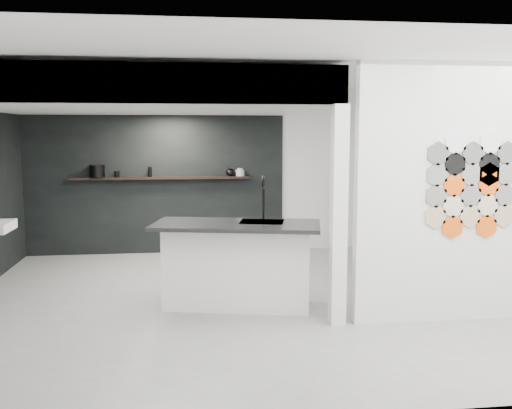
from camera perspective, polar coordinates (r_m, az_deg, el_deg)
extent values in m
cube|color=slate|center=(7.17, -0.50, -9.51)|extent=(7.00, 6.00, 0.01)
cube|color=silver|center=(6.59, 20.16, 1.04)|extent=(2.45, 0.15, 2.80)
cube|color=black|center=(9.84, -10.09, 1.95)|extent=(4.40, 0.04, 2.35)
cube|color=silver|center=(7.85, -11.03, 10.67)|extent=(4.40, 4.00, 0.40)
cube|color=silver|center=(6.11, 8.26, -1.18)|extent=(0.16, 0.16, 2.35)
cube|color=silver|center=(5.94, -12.27, 11.80)|extent=(4.40, 0.16, 0.40)
cube|color=black|center=(9.72, -9.55, 2.64)|extent=(3.00, 0.15, 0.04)
cube|color=silver|center=(6.79, -1.84, -6.18)|extent=(1.79, 0.98, 0.97)
cube|color=black|center=(6.60, -1.96, -2.07)|extent=(2.06, 1.25, 0.05)
cube|color=black|center=(6.71, 0.60, -1.78)|extent=(0.59, 0.53, 0.02)
cylinder|color=black|center=(6.90, 0.76, 0.43)|extent=(0.03, 0.03, 0.45)
torus|color=black|center=(6.81, 0.72, 2.25)|extent=(0.06, 0.16, 0.16)
cylinder|color=black|center=(9.81, -15.60, 3.23)|extent=(0.29, 0.29, 0.21)
ellipsoid|color=black|center=(9.74, -2.58, 3.24)|extent=(0.20, 0.20, 0.13)
cylinder|color=gray|center=(9.76, -1.60, 3.19)|extent=(0.19, 0.19, 0.11)
cylinder|color=gray|center=(9.75, -1.60, 3.26)|extent=(0.10, 0.10, 0.13)
cylinder|color=black|center=(9.72, -10.56, 3.22)|extent=(0.08, 0.08, 0.16)
cylinder|color=black|center=(9.77, -13.74, 2.97)|extent=(0.10, 0.10, 0.10)
cylinder|color=tan|center=(6.38, 17.50, -1.19)|extent=(0.26, 0.02, 0.26)
cylinder|color=#66635E|center=(6.36, 17.58, 0.82)|extent=(0.26, 0.02, 0.26)
cylinder|color=silver|center=(6.34, 17.66, 2.84)|extent=(0.26, 0.02, 0.26)
cylinder|color=black|center=(6.32, 17.74, 4.88)|extent=(0.26, 0.02, 0.26)
cylinder|color=#F2530C|center=(6.48, 19.03, -2.13)|extent=(0.26, 0.02, 0.26)
cylinder|color=beige|center=(6.45, 19.12, -0.16)|extent=(0.26, 0.02, 0.26)
cylinder|color=#F2530C|center=(6.43, 19.20, 1.83)|extent=(0.26, 0.02, 0.26)
cylinder|color=black|center=(6.41, 19.28, 3.84)|extent=(0.26, 0.02, 0.26)
cylinder|color=white|center=(6.41, 19.37, 5.84)|extent=(0.26, 0.02, 0.26)
cylinder|color=tan|center=(6.56, 20.60, -1.10)|extent=(0.26, 0.02, 0.26)
cylinder|color=#66635E|center=(6.53, 20.69, 0.85)|extent=(0.26, 0.02, 0.26)
cylinder|color=silver|center=(6.51, 20.78, 2.82)|extent=(0.26, 0.02, 0.26)
cylinder|color=black|center=(6.50, 20.87, 4.80)|extent=(0.26, 0.02, 0.26)
cylinder|color=#F2530C|center=(6.66, 22.05, -2.02)|extent=(0.26, 0.02, 0.26)
cylinder|color=beige|center=(6.63, 22.14, -0.10)|extent=(0.26, 0.02, 0.26)
cylinder|color=#F2530C|center=(6.61, 22.23, 1.84)|extent=(0.26, 0.02, 0.26)
cylinder|color=black|center=(6.60, 22.32, 3.78)|extent=(0.26, 0.02, 0.26)
cylinder|color=white|center=(6.59, 22.42, 5.74)|extent=(0.26, 0.02, 0.26)
cylinder|color=tan|center=(6.75, 23.54, -1.02)|extent=(0.26, 0.02, 0.26)
cylinder|color=#66635E|center=(6.72, 23.63, 0.88)|extent=(0.26, 0.02, 0.26)
cylinder|color=silver|center=(6.70, 23.73, 2.79)|extent=(0.26, 0.02, 0.26)
cylinder|color=black|center=(6.69, 23.83, 4.71)|extent=(0.26, 0.02, 0.26)
cylinder|color=#F2530C|center=(6.60, 22.28, 2.81)|extent=(0.26, 0.02, 0.26)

